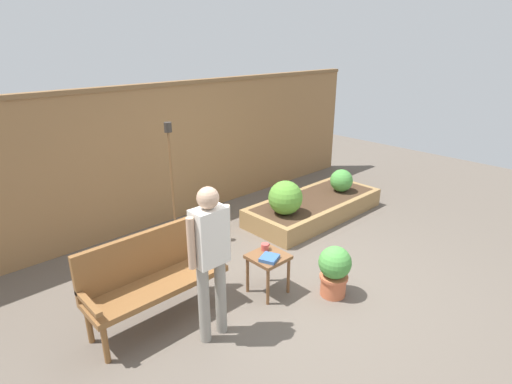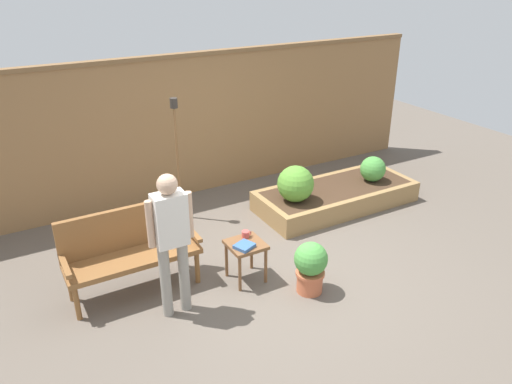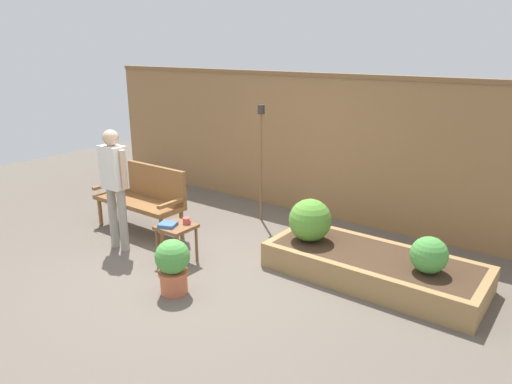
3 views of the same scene
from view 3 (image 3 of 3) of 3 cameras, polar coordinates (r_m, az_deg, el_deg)
name	(u,v)px [view 3 (image 3 of 3)]	position (r m, az deg, el deg)	size (l,w,h in m)	color
ground_plane	(194,271)	(5.67, -7.48, -9.42)	(14.00, 14.00, 0.00)	#60564C
fence_back	(310,144)	(7.29, 6.54, 5.76)	(8.40, 0.14, 2.16)	olive
garden_bench	(143,193)	(6.84, -13.49, -0.11)	(1.44, 0.48, 0.94)	brown
side_table	(176,232)	(5.75, -9.60, -4.77)	(0.40, 0.40, 0.48)	brown
cup_on_table	(187,221)	(5.74, -8.39, -3.46)	(0.12, 0.09, 0.08)	#CC4C47
book_on_table	(168,225)	(5.71, -10.62, -3.90)	(0.20, 0.18, 0.04)	#38609E
potted_boxwood	(173,264)	(5.10, -10.02, -8.58)	(0.37, 0.37, 0.60)	#C66642
raised_planter_bed	(373,267)	(5.54, 13.94, -8.75)	(2.40, 1.00, 0.30)	#997547
shrub_near_bench	(310,220)	(5.63, 6.55, -3.39)	(0.51, 0.51, 0.51)	brown
shrub_far_corner	(429,255)	(5.16, 20.17, -7.15)	(0.38, 0.38, 0.38)	brown
tiki_torch	(261,143)	(6.88, 0.61, 5.96)	(0.10, 0.10, 1.73)	brown
person_by_bench	(114,179)	(6.15, -16.74, 1.47)	(0.47, 0.20, 1.56)	gray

